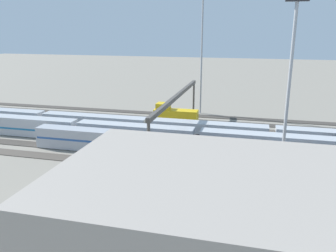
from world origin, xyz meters
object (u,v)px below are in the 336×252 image
train_on_track_4 (139,127)px  signal_gantry (177,99)px  train_on_track_2 (175,116)px  maintenance_shed (310,232)px  train_on_track_5 (124,133)px  light_mast_2 (202,38)px  light_mast_1 (291,68)px  train_on_track_6 (230,151)px

train_on_track_4 → signal_gantry: 9.73m
train_on_track_2 → maintenance_shed: bearing=116.1°
train_on_track_5 → train_on_track_4: (-1.23, -5.00, -0.00)m
light_mast_2 → maintenance_shed: bearing=107.6°
light_mast_1 → signal_gantry: (19.41, -19.77, -8.94)m
light_mast_1 → light_mast_2: 44.25m
light_mast_2 → signal_gantry: (1.62, 20.67, -11.47)m
train_on_track_2 → signal_gantry: bearing=106.4°
train_on_track_2 → light_mast_2: bearing=-106.2°
light_mast_1 → signal_gantry: light_mast_1 is taller
train_on_track_5 → signal_gantry: (-8.72, -7.50, 5.68)m
train_on_track_5 → light_mast_2: (-10.34, -28.17, 17.15)m
train_on_track_4 → light_mast_2: light_mast_2 is taller
train_on_track_5 → light_mast_2: bearing=-110.2°
train_on_track_5 → light_mast_2: size_ratio=3.75×
train_on_track_2 → train_on_track_5: bearing=66.5°
train_on_track_5 → train_on_track_6: bearing=166.4°
train_on_track_4 → maintenance_shed: 45.89m
train_on_track_4 → train_on_track_5: bearing=76.1°
train_on_track_2 → light_mast_2: light_mast_2 is taller
light_mast_2 → train_on_track_4: bearing=68.5°
train_on_track_4 → train_on_track_6: bearing=152.7°
train_on_track_4 → signal_gantry: (-7.49, -2.50, 5.69)m
train_on_track_6 → light_mast_2: 38.75m
train_on_track_4 → light_mast_1: bearing=147.3°
train_on_track_2 → light_mast_1: size_ratio=0.38×
signal_gantry → light_mast_1: bearing=134.5°
light_mast_1 → light_mast_2: bearing=-66.3°
train_on_track_5 → signal_gantry: bearing=-139.3°
train_on_track_6 → signal_gantry: size_ratio=1.79×
train_on_track_5 → maintenance_shed: bearing=133.0°
train_on_track_6 → train_on_track_4: bearing=-27.3°
light_mast_1 → train_on_track_6: bearing=-44.1°
train_on_track_4 → light_mast_2: size_ratio=4.53×
signal_gantry → maintenance_shed: size_ratio=0.88×
signal_gantry → train_on_track_6: bearing=133.6°
train_on_track_2 → light_mast_1: (-21.62, 27.27, 14.51)m
train_on_track_2 → light_mast_2: 21.88m
light_mast_2 → signal_gantry: light_mast_2 is taller
train_on_track_4 → light_mast_2: 30.23m
light_mast_1 → maintenance_shed: (-1.07, 19.01, -11.95)m
train_on_track_6 → light_mast_1: (-7.51, 7.27, 14.67)m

